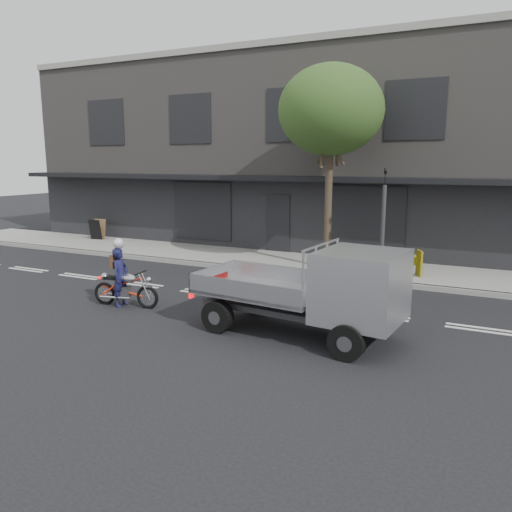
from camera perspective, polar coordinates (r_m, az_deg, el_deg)
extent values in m
plane|color=black|center=(14.29, -5.68, -4.25)|extent=(80.00, 80.00, 0.00)
cube|color=gray|center=(18.33, 1.98, -0.59)|extent=(32.00, 3.20, 0.15)
cube|color=gray|center=(16.91, -0.21, -1.56)|extent=(32.00, 0.20, 0.15)
cube|color=slate|center=(24.16, 8.50, 11.43)|extent=(26.00, 10.00, 8.00)
cylinder|color=#382B21|center=(16.81, 8.23, 4.91)|extent=(0.24, 0.24, 4.00)
ellipsoid|color=#304C1C|center=(16.80, 8.54, 16.17)|extent=(3.40, 3.40, 2.89)
cylinder|color=#2D2D30|center=(15.56, 14.26, 2.35)|extent=(0.12, 0.12, 3.00)
imported|color=black|center=(15.41, 14.56, 8.80)|extent=(0.08, 0.10, 0.50)
torus|color=black|center=(13.67, -16.89, -4.13)|extent=(0.61, 0.18, 0.61)
torus|color=black|center=(13.02, -12.29, -4.64)|extent=(0.61, 0.18, 0.61)
cube|color=#2D2D30|center=(13.33, -14.84, -3.96)|extent=(0.34, 0.26, 0.25)
ellipsoid|color=#AAAAAF|center=(13.17, -14.38, -2.48)|extent=(0.53, 0.35, 0.25)
cube|color=black|center=(13.41, -15.97, -2.42)|extent=(0.51, 0.28, 0.08)
cylinder|color=black|center=(12.95, -13.04, -1.86)|extent=(0.12, 0.54, 0.03)
imported|color=#16163F|center=(13.32, -15.24, -2.35)|extent=(0.44, 0.60, 1.52)
cylinder|color=black|center=(11.02, -4.41, -6.92)|extent=(0.73, 0.33, 0.71)
cylinder|color=black|center=(12.28, -0.04, -5.00)|extent=(0.73, 0.33, 0.71)
cylinder|color=black|center=(9.66, 10.34, -9.67)|extent=(0.73, 0.33, 0.71)
cylinder|color=black|center=(11.08, 13.36, -7.09)|extent=(0.73, 0.33, 0.71)
cube|color=#2D2D30|center=(10.87, 4.51, -6.29)|extent=(4.38, 1.37, 0.13)
cube|color=#B9BABF|center=(10.12, 11.91, -3.40)|extent=(1.75, 1.84, 1.40)
cube|color=black|center=(10.03, 12.00, -1.17)|extent=(1.56, 1.72, 0.51)
cube|color=#A6A7AB|center=(11.14, 0.89, -3.98)|extent=(2.98, 2.10, 0.09)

